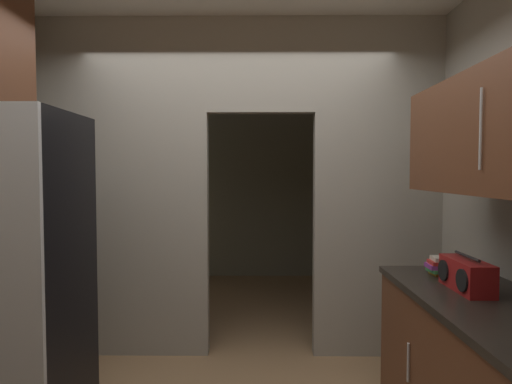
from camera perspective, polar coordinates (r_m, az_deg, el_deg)
name	(u,v)px	position (r m, az deg, el deg)	size (l,w,h in m)	color
kitchen_partition	(234,178)	(3.62, -2.90, 1.90)	(3.33, 0.12, 2.79)	#9E998C
adjoining_room_shell	(246,183)	(5.54, -1.27, 1.20)	(3.33, 2.85, 2.79)	gray
boombox	(466,275)	(2.67, 25.77, -9.75)	(0.16, 0.38, 0.20)	maroon
book_stack	(439,266)	(2.99, 22.84, -8.88)	(0.14, 0.15, 0.12)	gold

